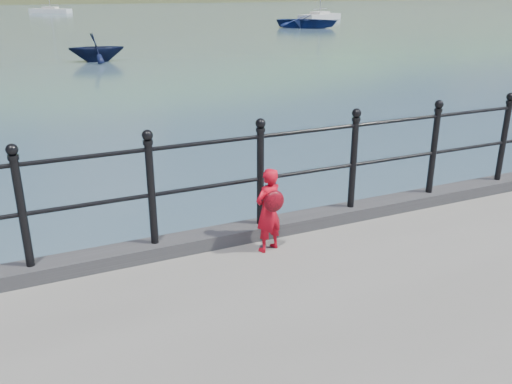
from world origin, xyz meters
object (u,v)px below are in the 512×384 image
child (269,209)px  launch_blue (308,21)px  sailboat_far (320,17)px  railing (208,173)px  launch_navy (96,47)px  sailboat_deep (51,11)px

child → launch_blue: size_ratio=0.15×
child → sailboat_far: 66.75m
railing → child: bearing=-35.2°
railing → launch_navy: (2.73, 25.13, -1.09)m
launch_blue → sailboat_far: 15.48m
railing → launch_blue: 51.27m
launch_navy → sailboat_deep: 66.66m
sailboat_deep → child: bearing=-59.0°
railing → child: (0.53, -0.37, -0.36)m
child → sailboat_far: size_ratio=0.09×
child → launch_navy: size_ratio=0.32×
child → launch_blue: bearing=-138.6°
child → sailboat_deep: (5.51, 92.08, -1.12)m
launch_blue → sailboat_deep: 51.75m
launch_blue → child: bearing=-162.4°
launch_blue → sailboat_far: sailboat_far is taller
railing → sailboat_deep: 91.92m
sailboat_deep → sailboat_far: (29.10, -35.01, 0.00)m
sailboat_deep → launch_blue: bearing=-32.6°
child → launch_navy: bearing=-113.5°
launch_blue → launch_navy: (-23.47, -18.92, 0.11)m
launch_blue → railing: bearing=-163.1°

